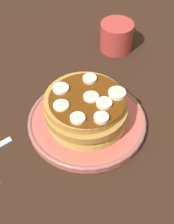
# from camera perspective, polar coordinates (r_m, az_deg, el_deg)

# --- Properties ---
(ground_plane) EXTENTS (1.40, 1.40, 0.03)m
(ground_plane) POSITION_cam_1_polar(r_m,az_deg,el_deg) (0.74, -0.00, -2.79)
(ground_plane) COLOR black
(plate) EXTENTS (0.26, 0.26, 0.02)m
(plate) POSITION_cam_1_polar(r_m,az_deg,el_deg) (0.73, -0.00, -1.57)
(plate) COLOR #CC594C
(plate) RESTS_ON ground_plane
(pancake_stack) EXTENTS (0.18, 0.18, 0.06)m
(pancake_stack) POSITION_cam_1_polar(r_m,az_deg,el_deg) (0.70, -0.10, 0.39)
(pancake_stack) COLOR tan
(pancake_stack) RESTS_ON plate
(banana_slice_0) EXTENTS (0.03, 0.03, 0.01)m
(banana_slice_0) POSITION_cam_1_polar(r_m,az_deg,el_deg) (0.68, 0.70, 2.57)
(banana_slice_0) COLOR beige
(banana_slice_0) RESTS_ON pancake_stack
(banana_slice_1) EXTENTS (0.03, 0.03, 0.01)m
(banana_slice_1) POSITION_cam_1_polar(r_m,az_deg,el_deg) (0.71, 0.47, 5.70)
(banana_slice_1) COLOR #EEE2C5
(banana_slice_1) RESTS_ON pancake_stack
(banana_slice_2) EXTENTS (0.03, 0.03, 0.01)m
(banana_slice_2) POSITION_cam_1_polar(r_m,az_deg,el_deg) (0.63, 2.46, -1.03)
(banana_slice_2) COLOR #F2E2C3
(banana_slice_2) RESTS_ON pancake_stack
(banana_slice_3) EXTENTS (0.04, 0.04, 0.01)m
(banana_slice_3) POSITION_cam_1_polar(r_m,az_deg,el_deg) (0.68, 5.16, 3.18)
(banana_slice_3) COLOR #FDE7B8
(banana_slice_3) RESTS_ON pancake_stack
(banana_slice_4) EXTENTS (0.03, 0.03, 0.01)m
(banana_slice_4) POSITION_cam_1_polar(r_m,az_deg,el_deg) (0.66, -4.46, 1.09)
(banana_slice_4) COLOR #EEF1BD
(banana_slice_4) RESTS_ON pancake_stack
(banana_slice_5) EXTENTS (0.03, 0.03, 0.01)m
(banana_slice_5) POSITION_cam_1_polar(r_m,az_deg,el_deg) (0.66, 3.10, 1.68)
(banana_slice_5) COLOR #ECF1BE
(banana_slice_5) RESTS_ON pancake_stack
(banana_slice_6) EXTENTS (0.03, 0.03, 0.01)m
(banana_slice_6) POSITION_cam_1_polar(r_m,az_deg,el_deg) (0.63, -1.62, -1.12)
(banana_slice_6) COLOR #F2F4B4
(banana_slice_6) RESTS_ON pancake_stack
(banana_slice_7) EXTENTS (0.03, 0.03, 0.01)m
(banana_slice_7) POSITION_cam_1_polar(r_m,az_deg,el_deg) (0.69, -4.64, 3.84)
(banana_slice_7) COLOR #ECE3C5
(banana_slice_7) RESTS_ON pancake_stack
(coffee_mug) EXTENTS (0.12, 0.09, 0.08)m
(coffee_mug) POSITION_cam_1_polar(r_m,az_deg,el_deg) (0.92, 5.16, 12.98)
(coffee_mug) COLOR #B23833
(coffee_mug) RESTS_ON ground_plane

